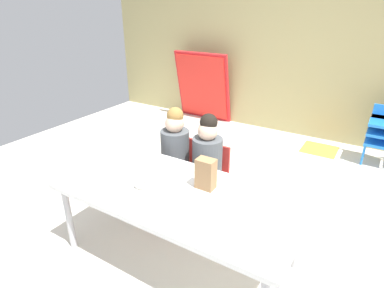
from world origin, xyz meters
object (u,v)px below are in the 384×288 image
(seated_child_near_camera, at_px, (176,146))
(donut_powdered_on_plate, at_px, (143,183))
(paper_plate_near_edge, at_px, (143,186))
(craft_table, at_px, (178,197))
(kid_chair_blue_stack, at_px, (383,131))
(paper_bag_brown, at_px, (206,174))
(folded_activity_table, at_px, (203,87))
(seated_child_middle_seat, at_px, (208,155))
(paper_plate_center_table, at_px, (192,203))

(seated_child_near_camera, relative_size, donut_powdered_on_plate, 7.20)
(paper_plate_near_edge, distance_m, donut_powdered_on_plate, 0.02)
(craft_table, relative_size, kid_chair_blue_stack, 2.48)
(craft_table, xyz_separation_m, seated_child_near_camera, (-0.46, 0.64, 0.03))
(paper_bag_brown, bearing_deg, kid_chair_blue_stack, 67.41)
(kid_chair_blue_stack, relative_size, donut_powdered_on_plate, 5.33)
(paper_bag_brown, distance_m, paper_plate_near_edge, 0.45)
(craft_table, distance_m, paper_bag_brown, 0.25)
(seated_child_near_camera, distance_m, folded_activity_table, 2.36)
(seated_child_middle_seat, bearing_deg, seated_child_near_camera, 180.00)
(kid_chair_blue_stack, bearing_deg, craft_table, -114.07)
(folded_activity_table, xyz_separation_m, donut_powdered_on_plate, (1.18, -2.87, 0.06))
(paper_plate_near_edge, bearing_deg, seated_child_middle_seat, 80.98)
(seated_child_middle_seat, relative_size, folded_activity_table, 0.84)
(craft_table, height_order, kid_chair_blue_stack, kid_chair_blue_stack)
(seated_child_near_camera, bearing_deg, seated_child_middle_seat, 0.00)
(seated_child_middle_seat, distance_m, paper_bag_brown, 0.58)
(paper_plate_near_edge, bearing_deg, folded_activity_table, 112.36)
(seated_child_middle_seat, distance_m, folded_activity_table, 2.51)
(kid_chair_blue_stack, distance_m, paper_bag_brown, 2.62)
(seated_child_middle_seat, height_order, donut_powdered_on_plate, seated_child_middle_seat)
(seated_child_near_camera, bearing_deg, paper_bag_brown, -39.90)
(seated_child_near_camera, bearing_deg, donut_powdered_on_plate, -72.92)
(seated_child_near_camera, height_order, folded_activity_table, folded_activity_table)
(paper_bag_brown, distance_m, paper_plate_center_table, 0.24)
(folded_activity_table, distance_m, donut_powdered_on_plate, 3.11)
(seated_child_middle_seat, relative_size, paper_plate_near_edge, 5.10)
(paper_plate_center_table, bearing_deg, paper_plate_near_edge, -179.18)
(paper_bag_brown, xyz_separation_m, paper_plate_near_edge, (-0.38, -0.22, -0.11))
(seated_child_middle_seat, bearing_deg, donut_powdered_on_plate, -99.02)
(craft_table, bearing_deg, kid_chair_blue_stack, 65.93)
(folded_activity_table, relative_size, paper_plate_center_table, 6.04)
(seated_child_middle_seat, height_order, folded_activity_table, folded_activity_table)
(seated_child_middle_seat, height_order, paper_plate_near_edge, seated_child_middle_seat)
(seated_child_middle_seat, relative_size, paper_plate_center_table, 5.10)
(craft_table, relative_size, seated_child_near_camera, 1.84)
(folded_activity_table, height_order, paper_bag_brown, folded_activity_table)
(kid_chair_blue_stack, distance_m, donut_powdered_on_plate, 2.97)
(seated_child_near_camera, relative_size, folded_activity_table, 0.84)
(craft_table, height_order, seated_child_near_camera, seated_child_near_camera)
(craft_table, xyz_separation_m, donut_powdered_on_plate, (-0.24, -0.08, 0.07))
(paper_bag_brown, bearing_deg, seated_child_near_camera, 140.10)
(folded_activity_table, xyz_separation_m, paper_bag_brown, (1.56, -2.65, 0.14))
(craft_table, height_order, folded_activity_table, folded_activity_table)
(donut_powdered_on_plate, bearing_deg, seated_child_middle_seat, 80.98)
(seated_child_middle_seat, xyz_separation_m, paper_plate_near_edge, (-0.11, -0.72, 0.02))
(craft_table, relative_size, donut_powdered_on_plate, 13.23)
(paper_plate_near_edge, bearing_deg, craft_table, 18.99)
(seated_child_near_camera, height_order, seated_child_middle_seat, same)
(craft_table, relative_size, folded_activity_table, 1.55)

